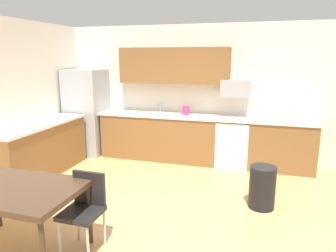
{
  "coord_description": "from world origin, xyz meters",
  "views": [
    {
      "loc": [
        1.34,
        -3.57,
        2.07
      ],
      "look_at": [
        0.0,
        1.0,
        1.0
      ],
      "focal_mm": 33.02,
      "sensor_mm": 36.0,
      "label": 1
    }
  ],
  "objects_px": {
    "oven_range": "(233,142)",
    "chair_near_table": "(85,205)",
    "refrigerator": "(87,112)",
    "kettle": "(186,111)",
    "trash_bin": "(262,187)",
    "microwave": "(236,88)",
    "dining_table": "(13,192)"
  },
  "relations": [
    {
      "from": "dining_table",
      "to": "oven_range",
      "type": "bearing_deg",
      "value": 60.73
    },
    {
      "from": "refrigerator",
      "to": "trash_bin",
      "type": "height_order",
      "value": "refrigerator"
    },
    {
      "from": "refrigerator",
      "to": "chair_near_table",
      "type": "height_order",
      "value": "refrigerator"
    },
    {
      "from": "oven_range",
      "to": "chair_near_table",
      "type": "height_order",
      "value": "oven_range"
    },
    {
      "from": "microwave",
      "to": "refrigerator",
      "type": "bearing_deg",
      "value": -176.68
    },
    {
      "from": "dining_table",
      "to": "trash_bin",
      "type": "height_order",
      "value": "dining_table"
    },
    {
      "from": "dining_table",
      "to": "trash_bin",
      "type": "relative_size",
      "value": 2.33
    },
    {
      "from": "refrigerator",
      "to": "dining_table",
      "type": "distance_m",
      "value": 3.6
    },
    {
      "from": "trash_bin",
      "to": "kettle",
      "type": "distance_m",
      "value": 2.39
    },
    {
      "from": "dining_table",
      "to": "chair_near_table",
      "type": "bearing_deg",
      "value": 24.62
    },
    {
      "from": "chair_near_table",
      "to": "kettle",
      "type": "xyz_separation_m",
      "value": [
        0.36,
        3.24,
        0.52
      ]
    },
    {
      "from": "chair_near_table",
      "to": "kettle",
      "type": "bearing_deg",
      "value": 83.62
    },
    {
      "from": "trash_bin",
      "to": "kettle",
      "type": "xyz_separation_m",
      "value": [
        -1.5,
        1.72,
        0.72
      ]
    },
    {
      "from": "oven_range",
      "to": "kettle",
      "type": "distance_m",
      "value": 1.1
    },
    {
      "from": "trash_bin",
      "to": "kettle",
      "type": "height_order",
      "value": "kettle"
    },
    {
      "from": "chair_near_table",
      "to": "oven_range",
      "type": "bearing_deg",
      "value": 67.7
    },
    {
      "from": "oven_range",
      "to": "microwave",
      "type": "distance_m",
      "value": 1.04
    },
    {
      "from": "refrigerator",
      "to": "microwave",
      "type": "xyz_separation_m",
      "value": [
        3.1,
        0.18,
        0.58
      ]
    },
    {
      "from": "oven_range",
      "to": "trash_bin",
      "type": "bearing_deg",
      "value": -71.76
    },
    {
      "from": "kettle",
      "to": "oven_range",
      "type": "bearing_deg",
      "value": -3.03
    },
    {
      "from": "chair_near_table",
      "to": "trash_bin",
      "type": "bearing_deg",
      "value": 39.29
    },
    {
      "from": "microwave",
      "to": "trash_bin",
      "type": "xyz_separation_m",
      "value": [
        0.55,
        -1.77,
        -1.19
      ]
    },
    {
      "from": "refrigerator",
      "to": "dining_table",
      "type": "bearing_deg",
      "value": -71.35
    },
    {
      "from": "microwave",
      "to": "dining_table",
      "type": "distance_m",
      "value": 4.16
    },
    {
      "from": "chair_near_table",
      "to": "kettle",
      "type": "height_order",
      "value": "kettle"
    },
    {
      "from": "refrigerator",
      "to": "trash_bin",
      "type": "xyz_separation_m",
      "value": [
        3.65,
        -1.59,
        -0.61
      ]
    },
    {
      "from": "chair_near_table",
      "to": "refrigerator",
      "type": "bearing_deg",
      "value": 119.99
    },
    {
      "from": "oven_range",
      "to": "trash_bin",
      "type": "height_order",
      "value": "oven_range"
    },
    {
      "from": "oven_range",
      "to": "kettle",
      "type": "height_order",
      "value": "kettle"
    },
    {
      "from": "oven_range",
      "to": "refrigerator",
      "type": "bearing_deg",
      "value": -178.52
    },
    {
      "from": "refrigerator",
      "to": "oven_range",
      "type": "xyz_separation_m",
      "value": [
        3.1,
        0.08,
        -0.45
      ]
    },
    {
      "from": "refrigerator",
      "to": "dining_table",
      "type": "xyz_separation_m",
      "value": [
        1.15,
        -3.41,
        -0.2
      ]
    }
  ]
}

